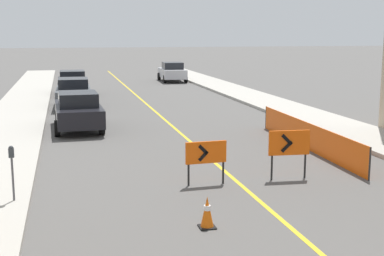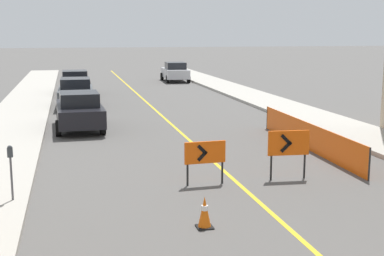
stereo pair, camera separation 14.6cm
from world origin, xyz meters
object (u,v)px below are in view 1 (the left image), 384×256
(arrow_barricade_secondary, at_px, (289,145))
(parked_car_curb_far, at_px, (72,83))
(traffic_cone_fifth, at_px, (207,212))
(parked_car_curb_mid, at_px, (74,93))
(parked_car_opposite_side, at_px, (172,72))
(arrow_barricade_primary, at_px, (206,154))
(parked_car_curb_near, at_px, (78,111))
(parking_meter_near_curb, at_px, (12,162))

(arrow_barricade_secondary, bearing_deg, parked_car_curb_far, 108.20)
(traffic_cone_fifth, height_order, parked_car_curb_mid, parked_car_curb_mid)
(parked_car_curb_mid, height_order, parked_car_opposite_side, same)
(arrow_barricade_primary, height_order, parked_car_opposite_side, parked_car_opposite_side)
(arrow_barricade_primary, height_order, arrow_barricade_secondary, arrow_barricade_secondary)
(arrow_barricade_primary, xyz_separation_m, parked_car_curb_near, (-3.07, 9.10, -0.03))
(traffic_cone_fifth, xyz_separation_m, parked_car_curb_near, (-2.27, 12.19, 0.47))
(arrow_barricade_secondary, bearing_deg, arrow_barricade_primary, -175.40)
(arrow_barricade_primary, distance_m, arrow_barricade_secondary, 2.37)
(arrow_barricade_primary, relative_size, parking_meter_near_curb, 0.90)
(parked_car_curb_far, distance_m, parking_meter_near_curb, 22.75)
(arrow_barricade_primary, relative_size, parked_car_curb_near, 0.27)
(traffic_cone_fifth, distance_m, parked_car_curb_far, 25.16)
(parked_car_curb_near, bearing_deg, parked_car_curb_mid, 88.49)
(traffic_cone_fifth, bearing_deg, parked_car_curb_near, 100.55)
(parked_car_curb_mid, xyz_separation_m, parked_car_curb_far, (0.04, 5.91, 0.00))
(parked_car_curb_near, bearing_deg, arrow_barricade_secondary, -61.12)
(arrow_barricade_secondary, bearing_deg, parking_meter_near_curb, -169.87)
(traffic_cone_fifth, height_order, parked_car_curb_far, parked_car_curb_far)
(parked_car_curb_mid, xyz_separation_m, parked_car_opposite_side, (8.20, 13.84, 0.00))
(parked_car_curb_near, distance_m, parked_car_opposite_side, 22.33)
(arrow_barricade_primary, xyz_separation_m, parked_car_opposite_side, (5.08, 29.90, -0.03))
(parked_car_curb_near, distance_m, parked_car_curb_mid, 6.95)
(arrow_barricade_secondary, bearing_deg, parked_car_opposite_side, 89.08)
(arrow_barricade_secondary, relative_size, parking_meter_near_curb, 1.05)
(parked_car_curb_far, bearing_deg, traffic_cone_fifth, -84.77)
(parked_car_curb_mid, relative_size, parked_car_opposite_side, 0.99)
(traffic_cone_fifth, xyz_separation_m, parked_car_curb_far, (-2.28, 25.05, 0.47))
(parked_car_curb_mid, relative_size, parking_meter_near_curb, 3.33)
(arrow_barricade_primary, distance_m, parked_car_curb_near, 9.61)
(arrow_barricade_primary, distance_m, parking_meter_near_curb, 4.88)
(parked_car_curb_mid, distance_m, parking_meter_near_curb, 16.87)
(parked_car_curb_far, bearing_deg, parked_car_curb_mid, -90.41)
(arrow_barricade_primary, relative_size, parked_car_opposite_side, 0.27)
(arrow_barricade_secondary, distance_m, parking_meter_near_curb, 7.23)
(parked_car_curb_mid, bearing_deg, traffic_cone_fifth, -81.80)
(arrow_barricade_secondary, xyz_separation_m, parked_car_curb_far, (-5.45, 21.95, -0.17))
(traffic_cone_fifth, bearing_deg, parking_meter_near_curb, 149.60)
(arrow_barricade_secondary, relative_size, parked_car_opposite_side, 0.31)
(parked_car_curb_near, relative_size, parking_meter_near_curb, 3.34)
(traffic_cone_fifth, height_order, arrow_barricade_primary, arrow_barricade_primary)
(parked_car_curb_near, height_order, parked_car_opposite_side, same)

